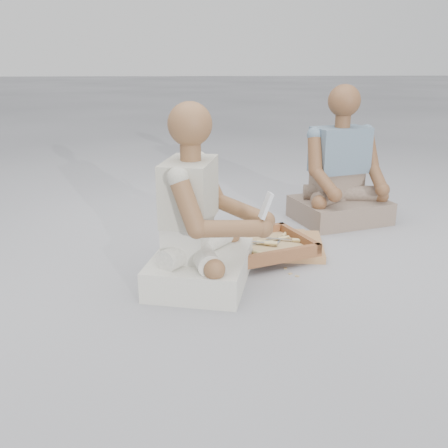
{
  "coord_description": "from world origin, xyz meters",
  "views": [
    {
      "loc": [
        -0.22,
        -2.18,
        1.05
      ],
      "look_at": [
        -0.07,
        0.07,
        0.3
      ],
      "focal_mm": 40.0,
      "sensor_mm": 36.0,
      "label": 1
    }
  ],
  "objects": [
    {
      "name": "wood_chip_1",
      "position": [
        -0.14,
        0.41,
        0.0
      ],
      "size": [
        0.02,
        0.02,
        0.0
      ],
      "primitive_type": "cube",
      "rotation": [
        0.0,
        0.0,
        1.46
      ],
      "color": "tan",
      "rests_on": "ground"
    },
    {
      "name": "wood_chip_6",
      "position": [
        0.27,
        0.21,
        0.0
      ],
      "size": [
        0.02,
        0.02,
        0.0
      ],
      "primitive_type": "cube",
      "rotation": [
        0.0,
        0.0,
        1.31
      ],
      "color": "tan",
      "rests_on": "ground"
    },
    {
      "name": "tool_tray",
      "position": [
        0.15,
        0.37,
        0.07
      ],
      "size": [
        0.63,
        0.57,
        0.07
      ],
      "rotation": [
        0.0,
        0.0,
        0.35
      ],
      "color": "brown",
      "rests_on": "carved_panel"
    },
    {
      "name": "chisel_3",
      "position": [
        0.11,
        0.25,
        0.08
      ],
      "size": [
        0.17,
        0.16,
        0.02
      ],
      "rotation": [
        0.0,
        0.0,
        -0.76
      ],
      "color": "silver",
      "rests_on": "tool_tray"
    },
    {
      "name": "chisel_7",
      "position": [
        0.36,
        0.43,
        0.08
      ],
      "size": [
        0.22,
        0.08,
        0.02
      ],
      "rotation": [
        0.0,
        0.0,
        -0.3
      ],
      "color": "silver",
      "rests_on": "tool_tray"
    },
    {
      "name": "wood_chip_3",
      "position": [
        0.31,
        0.11,
        0.0
      ],
      "size": [
        0.02,
        0.02,
        0.0
      ],
      "primitive_type": "cube",
      "rotation": [
        0.0,
        0.0,
        2.51
      ],
      "color": "tan",
      "rests_on": "ground"
    },
    {
      "name": "wood_chip_7",
      "position": [
        0.07,
        0.45,
        0.0
      ],
      "size": [
        0.02,
        0.02,
        0.0
      ],
      "primitive_type": "cube",
      "rotation": [
        0.0,
        0.0,
        0.82
      ],
      "color": "tan",
      "rests_on": "ground"
    },
    {
      "name": "wood_chip_2",
      "position": [
        -0.17,
        0.08,
        0.0
      ],
      "size": [
        0.02,
        0.02,
        0.0
      ],
      "primitive_type": "cube",
      "rotation": [
        0.0,
        0.0,
        2.77
      ],
      "color": "tan",
      "rests_on": "ground"
    },
    {
      "name": "wood_chip_4",
      "position": [
        -0.06,
        0.64,
        0.0
      ],
      "size": [
        0.02,
        0.02,
        0.0
      ],
      "primitive_type": "cube",
      "rotation": [
        0.0,
        0.0,
        2.19
      ],
      "color": "tan",
      "rests_on": "ground"
    },
    {
      "name": "wood_chip_0",
      "position": [
        0.39,
        0.43,
        0.0
      ],
      "size": [
        0.02,
        0.02,
        0.0
      ],
      "primitive_type": "cube",
      "rotation": [
        0.0,
        0.0,
        0.01
      ],
      "color": "tan",
      "rests_on": "ground"
    },
    {
      "name": "chisel_0",
      "position": [
        0.17,
        0.41,
        0.07
      ],
      "size": [
        0.22,
        0.07,
        0.02
      ],
      "rotation": [
        0.0,
        0.0,
        0.22
      ],
      "color": "silver",
      "rests_on": "tool_tray"
    },
    {
      "name": "wood_chip_8",
      "position": [
        0.42,
        0.33,
        0.0
      ],
      "size": [
        0.02,
        0.02,
        0.0
      ],
      "primitive_type": "cube",
      "rotation": [
        0.0,
        0.0,
        0.31
      ],
      "color": "tan",
      "rests_on": "ground"
    },
    {
      "name": "wood_chip_5",
      "position": [
        0.28,
        0.14,
        0.0
      ],
      "size": [
        0.02,
        0.02,
        0.0
      ],
      "primitive_type": "cube",
      "rotation": [
        0.0,
        0.0,
        0.6
      ],
      "color": "tan",
      "rests_on": "ground"
    },
    {
      "name": "ground",
      "position": [
        0.0,
        0.0,
        0.0
      ],
      "size": [
        60.0,
        60.0,
        0.0
      ],
      "primitive_type": "plane",
      "color": "#A4A3A9",
      "rests_on": "ground"
    },
    {
      "name": "chisel_2",
      "position": [
        0.15,
        0.41,
        0.08
      ],
      "size": [
        0.22,
        0.08,
        0.02
      ],
      "rotation": [
        0.0,
        0.0,
        -0.31
      ],
      "color": "silver",
      "rests_on": "tool_tray"
    },
    {
      "name": "wood_chip_10",
      "position": [
        0.21,
        0.71,
        0.0
      ],
      "size": [
        0.02,
        0.02,
        0.0
      ],
      "primitive_type": "cube",
      "rotation": [
        0.0,
        0.0,
        1.22
      ],
      "color": "tan",
      "rests_on": "ground"
    },
    {
      "name": "chisel_1",
      "position": [
        0.31,
        0.52,
        0.07
      ],
      "size": [
        0.11,
        0.21,
        0.02
      ],
      "rotation": [
        0.0,
        0.0,
        1.12
      ],
      "color": "silver",
      "rests_on": "tool_tray"
    },
    {
      "name": "wood_chip_9",
      "position": [
        0.2,
        0.29,
        0.0
      ],
      "size": [
        0.02,
        0.02,
        0.0
      ],
      "primitive_type": "cube",
      "rotation": [
        0.0,
        0.0,
        2.37
      ],
      "color": "tan",
      "rests_on": "ground"
    },
    {
      "name": "companion",
      "position": [
        0.78,
        1.01,
        0.3
      ],
      "size": [
        0.68,
        0.6,
        0.9
      ],
      "rotation": [
        0.0,
        0.0,
        3.44
      ],
      "color": "gray",
      "rests_on": "ground"
    },
    {
      "name": "craftsman",
      "position": [
        -0.19,
        0.08,
        0.3
      ],
      "size": [
        0.64,
        0.65,
        0.87
      ],
      "rotation": [
        0.0,
        0.0,
        -1.81
      ],
      "color": "silver",
      "rests_on": "ground"
    },
    {
      "name": "chisel_6",
      "position": [
        0.12,
        0.24,
        0.08
      ],
      "size": [
        0.13,
        0.2,
        0.02
      ],
      "rotation": [
        0.0,
        0.0,
        -1.03
      ],
      "color": "silver",
      "rests_on": "tool_tray"
    },
    {
      "name": "mobile_phone",
      "position": [
        0.11,
        -0.05,
        0.43
      ],
      "size": [
        0.06,
        0.06,
        0.12
      ],
      "rotation": [
        -0.35,
        0.0,
        -1.42
      ],
      "color": "silver",
      "rests_on": "craftsman"
    },
    {
      "name": "chisel_4",
      "position": [
        0.28,
        0.47,
        0.07
      ],
      "size": [
        0.21,
        0.09,
        0.02
      ],
      "rotation": [
        0.0,
        0.0,
        0.35
      ],
      "color": "silver",
      "rests_on": "tool_tray"
    },
    {
      "name": "chisel_5",
      "position": [
        0.19,
        0.37,
        0.08
      ],
      "size": [
        0.21,
        0.09,
        0.02
      ],
      "rotation": [
        0.0,
        0.0,
        -0.32
      ],
      "color": "silver",
      "rests_on": "tool_tray"
    },
    {
      "name": "carved_panel",
      "position": [
        0.2,
        0.51,
        0.02
      ],
      "size": [
        0.71,
        0.52,
        0.04
      ],
      "primitive_type": "cube",
      "rotation": [
        0.0,
        0.0,
        -0.15
      ],
      "color": "#98663A",
      "rests_on": "ground"
    }
  ]
}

